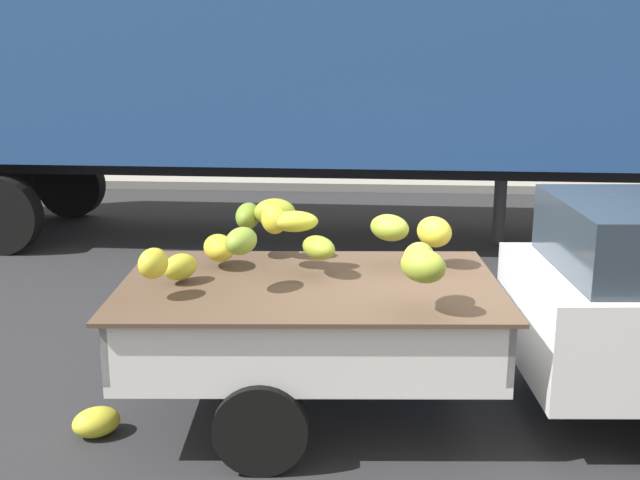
# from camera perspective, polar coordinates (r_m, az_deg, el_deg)

# --- Properties ---
(ground) EXTENTS (220.00, 220.00, 0.00)m
(ground) POSITION_cam_1_polar(r_m,az_deg,el_deg) (6.36, 10.33, -12.34)
(ground) COLOR #28282B
(curb_strip) EXTENTS (80.00, 0.80, 0.16)m
(curb_strip) POSITION_cam_1_polar(r_m,az_deg,el_deg) (15.76, 6.69, 4.00)
(curb_strip) COLOR gray
(curb_strip) RESTS_ON ground
(pickup_truck) EXTENTS (5.08, 2.11, 1.70)m
(pickup_truck) POSITION_cam_1_polar(r_m,az_deg,el_deg) (6.17, 17.74, -4.70)
(pickup_truck) COLOR white
(pickup_truck) RESTS_ON ground
(semi_trailer) EXTENTS (12.04, 2.80, 3.95)m
(semi_trailer) POSITION_cam_1_polar(r_m,az_deg,el_deg) (11.36, -3.90, 12.70)
(semi_trailer) COLOR navy
(semi_trailer) RESTS_ON ground
(fallen_banana_bunch_near_tailgate) EXTENTS (0.45, 0.43, 0.21)m
(fallen_banana_bunch_near_tailgate) POSITION_cam_1_polar(r_m,az_deg,el_deg) (6.12, -16.05, -12.68)
(fallen_banana_bunch_near_tailgate) COLOR gold
(fallen_banana_bunch_near_tailgate) RESTS_ON ground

